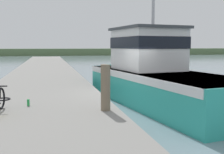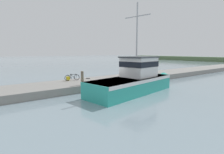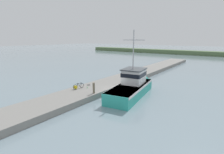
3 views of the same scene
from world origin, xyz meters
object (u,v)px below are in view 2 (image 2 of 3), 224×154
object	(u,v)px
mooring_post	(82,78)
water_bottle_on_curb	(82,80)
fishing_boat_main	(135,79)
bicycle_touring	(71,78)

from	to	relation	value
mooring_post	water_bottle_on_curb	world-z (taller)	mooring_post
fishing_boat_main	water_bottle_on_curb	size ratio (longest dim) A/B	54.89
bicycle_touring	mooring_post	bearing A→B (deg)	6.72
mooring_post	bicycle_touring	bearing A→B (deg)	176.87
mooring_post	water_bottle_on_curb	size ratio (longest dim) A/B	6.44
fishing_boat_main	bicycle_touring	distance (m)	7.29
fishing_boat_main	mooring_post	world-z (taller)	fishing_boat_main
mooring_post	water_bottle_on_curb	xyz separation A→B (m)	(-2.23, 1.14, -0.56)
water_bottle_on_curb	bicycle_touring	bearing A→B (deg)	-131.81
bicycle_touring	mooring_post	world-z (taller)	mooring_post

